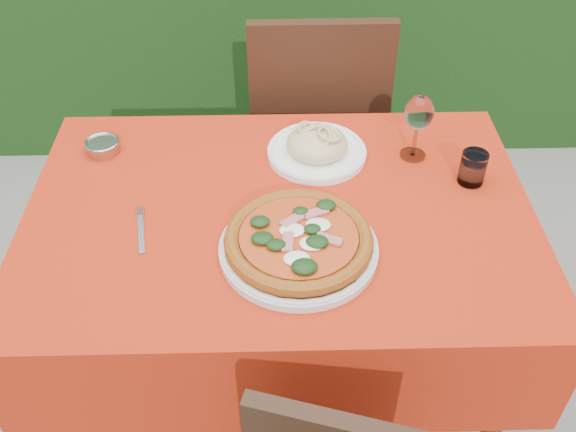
{
  "coord_description": "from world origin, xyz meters",
  "views": [
    {
      "loc": [
        -0.01,
        -1.2,
        1.79
      ],
      "look_at": [
        0.02,
        -0.05,
        0.77
      ],
      "focal_mm": 40.0,
      "sensor_mm": 36.0,
      "label": 1
    }
  ],
  "objects_px": {
    "fork": "(141,234)",
    "wine_glass": "(419,115)",
    "pizza_plate": "(299,242)",
    "water_glass": "(472,169)",
    "pasta_plate": "(317,147)",
    "chair_far": "(316,124)",
    "steel_ramekin": "(103,147)"
  },
  "relations": [
    {
      "from": "water_glass",
      "to": "steel_ramekin",
      "type": "distance_m",
      "value": 0.99
    },
    {
      "from": "pizza_plate",
      "to": "pasta_plate",
      "type": "bearing_deg",
      "value": 80.37
    },
    {
      "from": "water_glass",
      "to": "steel_ramekin",
      "type": "bearing_deg",
      "value": 171.03
    },
    {
      "from": "pizza_plate",
      "to": "water_glass",
      "type": "distance_m",
      "value": 0.52
    },
    {
      "from": "chair_far",
      "to": "wine_glass",
      "type": "xyz_separation_m",
      "value": [
        0.23,
        -0.45,
        0.32
      ]
    },
    {
      "from": "chair_far",
      "to": "fork",
      "type": "relative_size",
      "value": 5.45
    },
    {
      "from": "water_glass",
      "to": "pasta_plate",
      "type": "bearing_deg",
      "value": 162.38
    },
    {
      "from": "pizza_plate",
      "to": "fork",
      "type": "xyz_separation_m",
      "value": [
        -0.37,
        0.07,
        -0.03
      ]
    },
    {
      "from": "wine_glass",
      "to": "fork",
      "type": "bearing_deg",
      "value": -156.72
    },
    {
      "from": "fork",
      "to": "pasta_plate",
      "type": "bearing_deg",
      "value": 25.2
    },
    {
      "from": "pizza_plate",
      "to": "steel_ramekin",
      "type": "height_order",
      "value": "pizza_plate"
    },
    {
      "from": "water_glass",
      "to": "fork",
      "type": "xyz_separation_m",
      "value": [
        -0.83,
        -0.18,
        -0.04
      ]
    },
    {
      "from": "pizza_plate",
      "to": "steel_ramekin",
      "type": "bearing_deg",
      "value": 142.24
    },
    {
      "from": "wine_glass",
      "to": "steel_ramekin",
      "type": "distance_m",
      "value": 0.86
    },
    {
      "from": "pasta_plate",
      "to": "pizza_plate",
      "type": "bearing_deg",
      "value": -99.63
    },
    {
      "from": "wine_glass",
      "to": "steel_ramekin",
      "type": "bearing_deg",
      "value": 177.41
    },
    {
      "from": "chair_far",
      "to": "steel_ramekin",
      "type": "distance_m",
      "value": 0.76
    },
    {
      "from": "pizza_plate",
      "to": "water_glass",
      "type": "xyz_separation_m",
      "value": [
        0.46,
        0.25,
        0.01
      ]
    },
    {
      "from": "fork",
      "to": "steel_ramekin",
      "type": "distance_m",
      "value": 0.37
    },
    {
      "from": "chair_far",
      "to": "fork",
      "type": "bearing_deg",
      "value": 57.67
    },
    {
      "from": "steel_ramekin",
      "to": "pasta_plate",
      "type": "bearing_deg",
      "value": -2.93
    },
    {
      "from": "pizza_plate",
      "to": "water_glass",
      "type": "height_order",
      "value": "water_glass"
    },
    {
      "from": "chair_far",
      "to": "steel_ramekin",
      "type": "height_order",
      "value": "chair_far"
    },
    {
      "from": "chair_far",
      "to": "steel_ramekin",
      "type": "relative_size",
      "value": 11.39
    },
    {
      "from": "wine_glass",
      "to": "steel_ramekin",
      "type": "height_order",
      "value": "wine_glass"
    },
    {
      "from": "pasta_plate",
      "to": "wine_glass",
      "type": "xyz_separation_m",
      "value": [
        0.26,
        -0.01,
        0.1
      ]
    },
    {
      "from": "chair_far",
      "to": "pizza_plate",
      "type": "bearing_deg",
      "value": 83.0
    },
    {
      "from": "water_glass",
      "to": "wine_glass",
      "type": "relative_size",
      "value": 0.47
    },
    {
      "from": "fork",
      "to": "wine_glass",
      "type": "bearing_deg",
      "value": 13.12
    },
    {
      "from": "chair_far",
      "to": "pasta_plate",
      "type": "bearing_deg",
      "value": 85.66
    },
    {
      "from": "chair_far",
      "to": "steel_ramekin",
      "type": "bearing_deg",
      "value": 33.01
    },
    {
      "from": "pizza_plate",
      "to": "pasta_plate",
      "type": "height_order",
      "value": "pasta_plate"
    }
  ]
}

